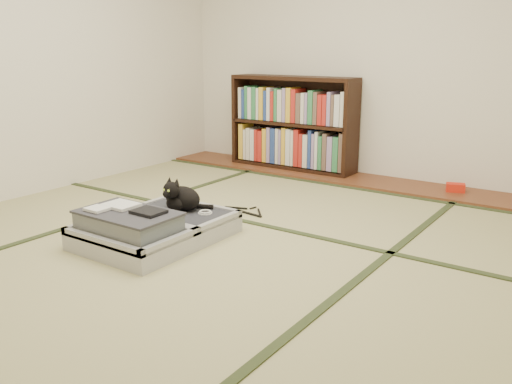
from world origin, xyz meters
The scene contains 10 objects.
floor centered at (0.00, 0.00, 0.00)m, with size 4.50×4.50×0.00m, color tan.
wood_strip centered at (0.00, 2.00, 0.01)m, with size 4.00×0.50×0.02m, color brown.
red_item centered at (0.93, 2.03, 0.06)m, with size 0.15×0.09×0.07m, color red.
room_shell centered at (0.00, 0.00, 1.46)m, with size 4.50×4.50×4.50m.
tatami_borders centered at (0.00, 0.49, 0.00)m, with size 4.00×4.50×0.01m.
bookcase centered at (-0.70, 2.07, 0.45)m, with size 1.31×0.30×0.92m.
suitcase centered at (-0.32, -0.27, 0.10)m, with size 0.69×0.92×0.27m.
cat centered at (-0.34, 0.02, 0.22)m, with size 0.31×0.31×0.25m.
cable_coil centered at (-0.16, 0.06, 0.14)m, with size 0.10×0.10×0.02m.
hanger centered at (-0.22, 0.60, 0.01)m, with size 0.38×0.19×0.01m.
Camera 1 is at (2.07, -2.56, 1.20)m, focal length 38.00 mm.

